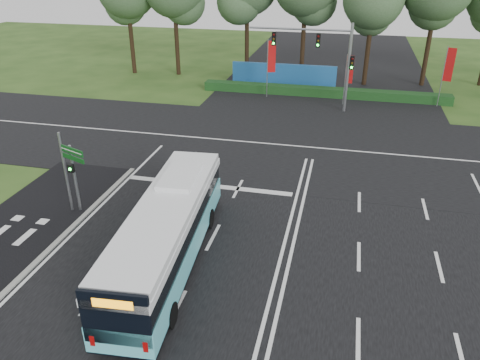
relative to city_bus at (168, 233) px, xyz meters
The scene contains 13 objects.
ground 5.34m from the city_bus, 27.49° to the left, with size 120.00×120.00×0.00m, color #284818.
road_main 5.34m from the city_bus, 27.49° to the left, with size 20.00×120.00×0.04m, color black.
road_cross 15.13m from the city_bus, 72.50° to the left, with size 120.00×14.00×0.05m, color black.
kerb_strip 5.82m from the city_bus, behind, with size 0.25×18.00×0.12m, color gray.
city_bus is the anchor object (origin of this frame).
pedestrian_signal 6.90m from the city_bus, 152.29° to the left, with size 0.30×0.42×3.60m.
street_sign 6.95m from the city_bus, 153.91° to the left, with size 1.56×0.69×4.26m.
banner_flag_left 25.62m from the city_bus, 90.35° to the left, with size 0.71×0.30×5.07m.
banner_flag_mid 25.57m from the city_bus, 75.06° to the left, with size 0.63×0.12×4.29m.
banner_flag_right 29.67m from the city_bus, 60.87° to the left, with size 0.71×0.31×5.03m.
traffic_light_gantry 23.54m from the city_bus, 78.30° to the left, with size 8.41×0.28×7.00m.
hedge 27.26m from the city_bus, 80.44° to the left, with size 22.00×1.20×0.80m, color #133513.
blue_hoarding 29.36m from the city_bus, 88.98° to the left, with size 10.00×0.30×2.20m, color #1B5494.
Camera 1 is at (2.05, -17.47, 12.06)m, focal length 35.00 mm.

